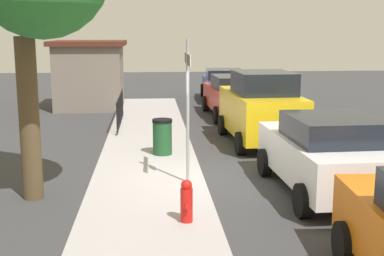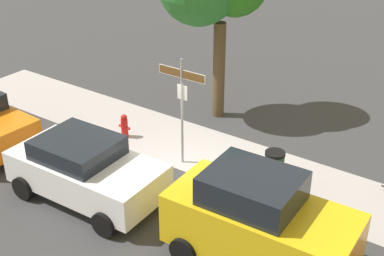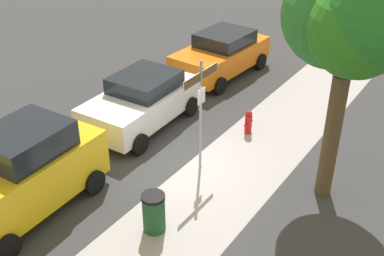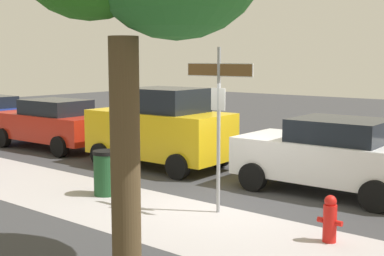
# 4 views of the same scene
# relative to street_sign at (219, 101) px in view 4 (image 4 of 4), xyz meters

# --- Properties ---
(ground_plane) EXTENTS (60.00, 60.00, 0.00)m
(ground_plane) POSITION_rel_street_sign_xyz_m (0.25, -0.40, -2.17)
(ground_plane) COLOR #38383A
(sidewalk_strip) EXTENTS (24.00, 2.60, 0.00)m
(sidewalk_strip) POSITION_rel_street_sign_xyz_m (2.25, 0.90, -2.17)
(sidewalk_strip) COLOR #A9A3A4
(sidewalk_strip) RESTS_ON ground_plane
(street_sign) EXTENTS (1.51, 0.07, 3.18)m
(street_sign) POSITION_rel_street_sign_xyz_m (0.00, 0.00, 0.00)
(street_sign) COLOR #9EA0A5
(street_sign) RESTS_ON ground_plane
(car_white) EXTENTS (4.12, 2.24, 1.66)m
(car_white) POSITION_rel_street_sign_xyz_m (-1.00, -2.84, -1.32)
(car_white) COLOR white
(car_white) RESTS_ON ground_plane
(car_yellow) EXTENTS (4.09, 2.15, 2.17)m
(car_yellow) POSITION_rel_street_sign_xyz_m (3.81, -2.47, -1.10)
(car_yellow) COLOR gold
(car_yellow) RESTS_ON ground_plane
(car_red) EXTENTS (4.39, 2.06, 1.63)m
(car_red) POSITION_rel_street_sign_xyz_m (8.60, -2.40, -1.33)
(car_red) COLOR red
(car_red) RESTS_ON ground_plane
(fire_hydrant) EXTENTS (0.42, 0.22, 0.78)m
(fire_hydrant) POSITION_rel_street_sign_xyz_m (-2.40, 0.20, -1.79)
(fire_hydrant) COLOR red
(fire_hydrant) RESTS_ON ground_plane
(trash_bin) EXTENTS (0.55, 0.55, 0.98)m
(trash_bin) POSITION_rel_street_sign_xyz_m (2.68, 0.50, -1.68)
(trash_bin) COLOR #1E4C28
(trash_bin) RESTS_ON ground_plane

